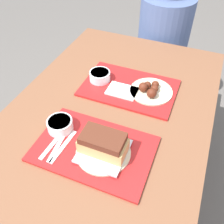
% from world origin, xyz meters
% --- Properties ---
extents(ground_plane, '(12.00, 12.00, 0.00)m').
position_xyz_m(ground_plane, '(0.00, 0.00, 0.00)').
color(ground_plane, '#605B56').
extents(picnic_table, '(0.89, 1.45, 0.75)m').
position_xyz_m(picnic_table, '(0.00, 0.00, 0.65)').
color(picnic_table, brown).
rests_on(picnic_table, ground_plane).
extents(picnic_bench_far, '(0.85, 0.28, 0.43)m').
position_xyz_m(picnic_bench_far, '(0.00, 0.94, 0.36)').
color(picnic_bench_far, brown).
rests_on(picnic_bench_far, ground_plane).
extents(tray_near, '(0.45, 0.30, 0.01)m').
position_xyz_m(tray_near, '(0.03, -0.19, 0.75)').
color(tray_near, red).
rests_on(tray_near, picnic_table).
extents(tray_far, '(0.45, 0.30, 0.01)m').
position_xyz_m(tray_far, '(0.03, 0.21, 0.75)').
color(tray_far, red).
rests_on(tray_far, picnic_table).
extents(bowl_coleslaw_near, '(0.10, 0.10, 0.05)m').
position_xyz_m(bowl_coleslaw_near, '(-0.14, -0.15, 0.78)').
color(bowl_coleslaw_near, silver).
rests_on(bowl_coleslaw_near, tray_near).
extents(brisket_sandwich_plate, '(0.21, 0.21, 0.10)m').
position_xyz_m(brisket_sandwich_plate, '(0.07, -0.20, 0.80)').
color(brisket_sandwich_plate, beige).
rests_on(brisket_sandwich_plate, tray_near).
extents(plastic_fork_near, '(0.03, 0.17, 0.00)m').
position_xyz_m(plastic_fork_near, '(-0.10, -0.23, 0.76)').
color(plastic_fork_near, white).
rests_on(plastic_fork_near, tray_near).
extents(plastic_knife_near, '(0.03, 0.17, 0.00)m').
position_xyz_m(plastic_knife_near, '(-0.08, -0.23, 0.76)').
color(plastic_knife_near, white).
rests_on(plastic_knife_near, tray_near).
extents(plastic_spoon_near, '(0.03, 0.17, 0.00)m').
position_xyz_m(plastic_spoon_near, '(-0.12, -0.23, 0.76)').
color(plastic_spoon_near, white).
rests_on(plastic_spoon_near, tray_near).
extents(condiment_packet, '(0.04, 0.03, 0.01)m').
position_xyz_m(condiment_packet, '(0.04, -0.12, 0.76)').
color(condiment_packet, '#A59E93').
rests_on(condiment_packet, tray_near).
extents(bowl_coleslaw_far, '(0.10, 0.10, 0.05)m').
position_xyz_m(bowl_coleslaw_far, '(-0.12, 0.21, 0.78)').
color(bowl_coleslaw_far, silver).
rests_on(bowl_coleslaw_far, tray_far).
extents(wings_plate_far, '(0.20, 0.20, 0.05)m').
position_xyz_m(wings_plate_far, '(0.14, 0.21, 0.77)').
color(wings_plate_far, beige).
rests_on(wings_plate_far, tray_far).
extents(napkin_far, '(0.14, 0.10, 0.01)m').
position_xyz_m(napkin_far, '(0.01, 0.17, 0.76)').
color(napkin_far, white).
rests_on(napkin_far, tray_far).
extents(person_seated_across, '(0.36, 0.36, 0.71)m').
position_xyz_m(person_seated_across, '(0.04, 0.94, 0.72)').
color(person_seated_across, '#4C6093').
rests_on(person_seated_across, picnic_bench_far).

